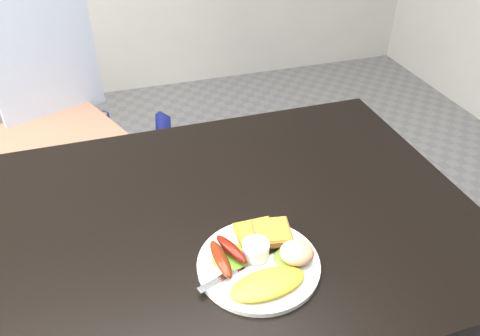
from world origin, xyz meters
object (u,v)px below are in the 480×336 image
(person, at_px, (86,94))
(dining_chair, at_px, (58,138))
(plate, at_px, (259,264))
(dining_table, at_px, (204,226))

(person, bearing_deg, dining_chair, -55.08)
(plate, bearing_deg, person, 110.28)
(dining_chair, bearing_deg, dining_table, -91.81)
(person, bearing_deg, dining_table, 120.36)
(dining_table, relative_size, plate, 5.06)
(dining_chair, height_order, plate, plate)
(dining_table, relative_size, dining_chair, 2.85)
(dining_chair, relative_size, plate, 1.78)
(plate, bearing_deg, dining_table, 113.09)
(dining_chair, bearing_deg, person, -88.95)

